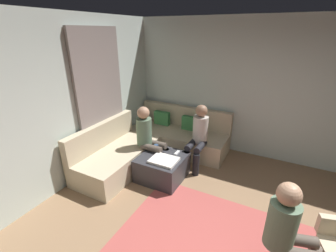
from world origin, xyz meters
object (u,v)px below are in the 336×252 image
coffee_mug (156,147)px  person_on_couch_back (198,135)px  person_on_couch_side (149,136)px  person_on_armchair (291,231)px  sectional_couch (154,144)px  game_remote (177,153)px  ottoman (162,167)px

coffee_mug → person_on_couch_back: (0.63, 0.47, 0.19)m
coffee_mug → person_on_couch_back: size_ratio=0.08×
person_on_couch_side → person_on_armchair: (2.34, -1.18, -0.01)m
person_on_couch_back → sectional_couch: bearing=3.4°
sectional_couch → game_remote: sectional_couch is taller
ottoman → person_on_couch_back: size_ratio=0.63×
ottoman → game_remote: bearing=50.7°
ottoman → person_on_couch_back: 0.89m
coffee_mug → person_on_armchair: (2.19, -1.19, 0.17)m
ottoman → person_on_couch_back: (0.41, 0.65, 0.45)m
person_on_armchair → person_on_couch_back: bearing=-151.8°
ottoman → person_on_armchair: size_ratio=0.64×
ottoman → person_on_armchair: bearing=-27.0°
coffee_mug → game_remote: 0.40m
ottoman → person_on_armchair: (1.97, -1.01, 0.43)m
person_on_couch_back → person_on_couch_side: size_ratio=1.00×
sectional_couch → person_on_couch_side: person_on_couch_side is taller
person_on_couch_back → person_on_couch_side: 0.91m
sectional_couch → person_on_couch_side: 0.58m
coffee_mug → game_remote: size_ratio=0.63×
game_remote → person_on_couch_back: bearing=62.3°
game_remote → person_on_couch_side: 0.59m
coffee_mug → game_remote: bearing=5.7°
game_remote → person_on_armchair: person_on_armchair is taller
person_on_couch_back → person_on_couch_side: same height
person_on_couch_back → game_remote: bearing=62.3°
sectional_couch → ottoman: (0.52, -0.60, -0.07)m
coffee_mug → person_on_couch_back: bearing=37.0°
sectional_couch → person_on_couch_side: bearing=-70.7°
sectional_couch → game_remote: bearing=-28.4°
game_remote → person_on_couch_side: person_on_couch_side is taller
sectional_couch → person_on_couch_side: (0.15, -0.42, 0.38)m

